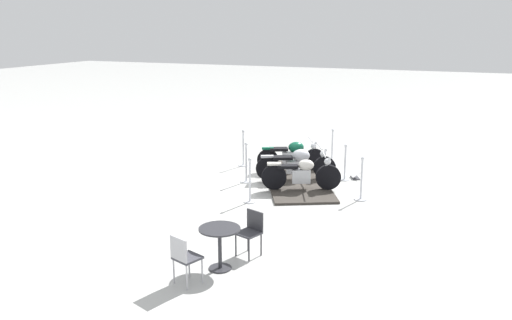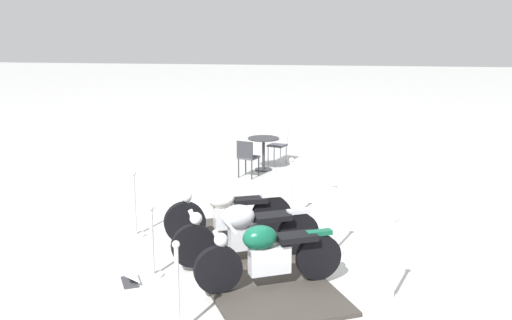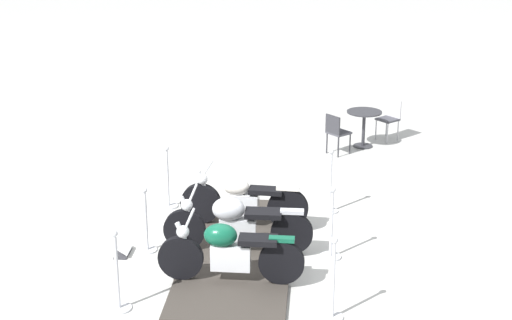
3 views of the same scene
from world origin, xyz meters
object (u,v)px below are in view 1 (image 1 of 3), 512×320
(stanchion_right_front, at_px, (361,186))
(stanchion_left_mid, at_px, (246,169))
(motorcycle_chrome, at_px, (297,163))
(info_placard, at_px, (355,176))
(stanchion_right_rear, at_px, (332,153))
(cafe_chair_near_table, at_px, (251,230))
(cafe_chair_across_table, at_px, (184,256))
(stanchion_left_rear, at_px, (243,153))
(stanchion_right_mid, at_px, (345,168))
(stanchion_left_front, at_px, (250,187))
(motorcycle_forest, at_px, (292,155))
(cafe_table, at_px, (220,238))
(motorcycle_cream, at_px, (302,174))

(stanchion_right_front, relative_size, stanchion_left_mid, 0.98)
(motorcycle_chrome, height_order, info_placard, motorcycle_chrome)
(motorcycle_chrome, bearing_deg, stanchion_left_mid, 179.95)
(stanchion_right_rear, bearing_deg, motorcycle_chrome, 168.31)
(info_placard, xyz_separation_m, cafe_chair_near_table, (-5.93, 0.78, 0.44))
(stanchion_right_front, bearing_deg, cafe_chair_across_table, 161.59)
(stanchion_right_front, height_order, stanchion_left_rear, stanchion_left_rear)
(stanchion_right_mid, xyz_separation_m, stanchion_left_rear, (0.34, 3.29, 0.04))
(stanchion_right_mid, relative_size, cafe_chair_near_table, 1.21)
(motorcycle_chrome, distance_m, stanchion_right_front, 2.23)
(stanchion_right_front, height_order, cafe_chair_across_table, stanchion_right_front)
(motorcycle_chrome, height_order, stanchion_left_rear, stanchion_left_rear)
(stanchion_right_front, distance_m, cafe_chair_near_table, 4.28)
(stanchion_left_front, distance_m, stanchion_right_front, 2.80)
(motorcycle_forest, relative_size, stanchion_left_rear, 1.65)
(motorcycle_chrome, xyz_separation_m, cafe_table, (-5.82, -0.41, 0.05))
(stanchion_right_front, relative_size, stanchion_right_rear, 0.98)
(motorcycle_chrome, distance_m, stanchion_left_rear, 2.27)
(motorcycle_chrome, relative_size, stanchion_left_rear, 1.81)
(motorcycle_forest, xyz_separation_m, stanchion_right_front, (-1.84, -2.42, -0.16))
(stanchion_left_mid, bearing_deg, stanchion_left_rear, 26.13)
(motorcycle_chrome, relative_size, cafe_table, 2.64)
(stanchion_right_front, bearing_deg, stanchion_left_mid, 84.07)
(motorcycle_cream, relative_size, cafe_table, 2.54)
(stanchion_left_front, xyz_separation_m, info_placard, (3.09, -1.99, -0.34))
(stanchion_right_rear, bearing_deg, motorcycle_cream, 179.19)
(stanchion_right_front, bearing_deg, info_placard, 15.74)
(stanchion_right_front, distance_m, cafe_chair_across_table, 5.92)
(motorcycle_cream, relative_size, motorcycle_chrome, 0.96)
(stanchion_right_rear, height_order, cafe_chair_across_table, stanchion_right_rear)
(motorcycle_forest, relative_size, stanchion_left_mid, 1.67)
(motorcycle_chrome, xyz_separation_m, stanchion_left_rear, (0.94, 2.06, -0.13))
(stanchion_left_front, relative_size, stanchion_left_rear, 0.99)
(stanchion_left_front, height_order, cafe_chair_near_table, stanchion_left_front)
(cafe_chair_across_table, bearing_deg, motorcycle_chrome, 21.56)
(stanchion_left_mid, distance_m, cafe_chair_across_table, 6.12)
(stanchion_left_mid, bearing_deg, cafe_table, -161.80)
(cafe_chair_near_table, bearing_deg, cafe_table, -0.00)
(motorcycle_chrome, height_order, stanchion_right_mid, stanchion_right_mid)
(motorcycle_cream, distance_m, cafe_table, 4.94)
(stanchion_left_mid, bearing_deg, motorcycle_forest, -29.96)
(motorcycle_forest, bearing_deg, stanchion_left_front, -116.95)
(motorcycle_forest, distance_m, stanchion_left_mid, 1.73)
(cafe_chair_across_table, bearing_deg, stanchion_right_mid, 11.79)
(stanchion_left_mid, xyz_separation_m, cafe_chair_near_table, (-4.42, -1.99, 0.14))
(stanchion_left_rear, relative_size, cafe_table, 1.46)
(cafe_chair_near_table, bearing_deg, motorcycle_forest, -149.13)
(stanchion_left_front, xyz_separation_m, cafe_table, (-3.61, -0.93, 0.19))
(motorcycle_cream, height_order, stanchion_right_rear, stanchion_right_rear)
(motorcycle_forest, distance_m, stanchion_left_front, 3.07)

